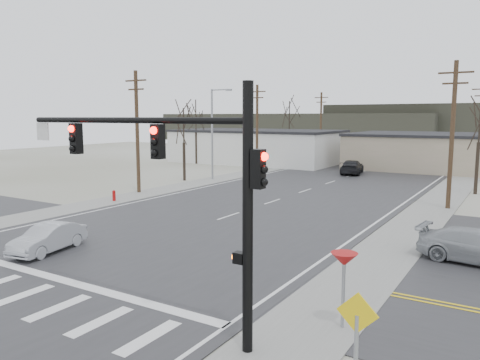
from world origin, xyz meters
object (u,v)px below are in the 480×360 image
at_px(car_parked_silver, 479,247).
at_px(fire_hydrant, 114,196).
at_px(car_far_a, 352,167).
at_px(car_far_b, 354,152).
at_px(sedan_crossing, 48,238).
at_px(traffic_signal_mast, 189,176).

bearing_deg(car_parked_silver, fire_hydrant, 90.77).
relative_size(fire_hydrant, car_far_a, 0.17).
height_order(fire_hydrant, car_parked_silver, car_parked_silver).
bearing_deg(car_far_b, fire_hydrant, -106.71).
relative_size(sedan_crossing, car_parked_silver, 0.78).
distance_m(sedan_crossing, car_parked_silver, 19.31).
bearing_deg(traffic_signal_mast, car_parked_silver, 61.14).
bearing_deg(traffic_signal_mast, car_far_a, 101.75).
bearing_deg(fire_hydrant, car_parked_silver, -5.62).
relative_size(sedan_crossing, car_far_b, 0.96).
distance_m(traffic_signal_mast, fire_hydrant, 23.39).
distance_m(fire_hydrant, car_far_a, 27.41).
bearing_deg(car_far_a, sedan_crossing, 75.13).
relative_size(traffic_signal_mast, car_parked_silver, 1.79).
bearing_deg(car_parked_silver, sedan_crossing, 122.78).
bearing_deg(car_far_b, traffic_signal_mast, -89.73).
height_order(car_far_a, car_parked_silver, car_far_a).
distance_m(traffic_signal_mast, sedan_crossing, 11.95).
xyz_separation_m(traffic_signal_mast, fire_hydrant, (-18.09, 14.20, -4.22)).
bearing_deg(car_far_b, car_far_a, -86.27).
xyz_separation_m(traffic_signal_mast, car_far_a, (-8.28, 39.79, -3.87)).
relative_size(fire_hydrant, sedan_crossing, 0.22).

